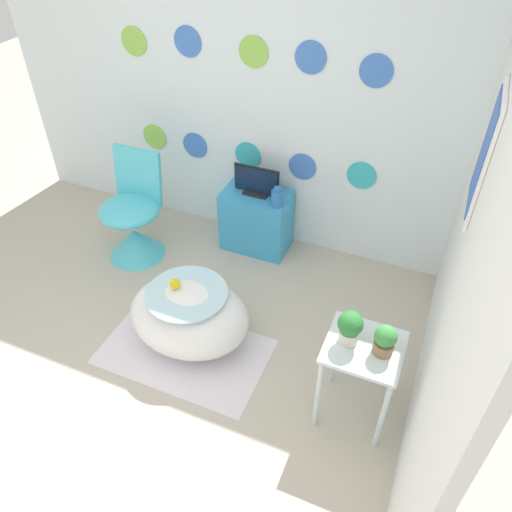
{
  "coord_description": "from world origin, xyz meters",
  "views": [
    {
      "loc": [
        1.43,
        -1.13,
        2.65
      ],
      "look_at": [
        0.52,
        1.02,
        0.7
      ],
      "focal_mm": 35.0,
      "sensor_mm": 36.0,
      "label": 1
    }
  ],
  "objects_px": {
    "chair": "(133,225)",
    "vase": "(277,198)",
    "bathtub": "(189,315)",
    "potted_plant_left": "(350,327)",
    "tv": "(256,182)",
    "potted_plant_right": "(385,340)"
  },
  "relations": [
    {
      "from": "tv",
      "to": "potted_plant_right",
      "type": "relative_size",
      "value": 2.04
    },
    {
      "from": "vase",
      "to": "potted_plant_left",
      "type": "relative_size",
      "value": 0.78
    },
    {
      "from": "tv",
      "to": "vase",
      "type": "xyz_separation_m",
      "value": [
        0.21,
        -0.09,
        -0.03
      ]
    },
    {
      "from": "vase",
      "to": "chair",
      "type": "bearing_deg",
      "value": -160.4
    },
    {
      "from": "vase",
      "to": "potted_plant_right",
      "type": "relative_size",
      "value": 0.88
    },
    {
      "from": "tv",
      "to": "potted_plant_right",
      "type": "bearing_deg",
      "value": -45.44
    },
    {
      "from": "vase",
      "to": "potted_plant_right",
      "type": "bearing_deg",
      "value": -48.52
    },
    {
      "from": "tv",
      "to": "potted_plant_right",
      "type": "distance_m",
      "value": 1.77
    },
    {
      "from": "chair",
      "to": "vase",
      "type": "distance_m",
      "value": 1.18
    },
    {
      "from": "chair",
      "to": "potted_plant_right",
      "type": "bearing_deg",
      "value": -20.4
    },
    {
      "from": "chair",
      "to": "potted_plant_left",
      "type": "xyz_separation_m",
      "value": [
        1.93,
        -0.79,
        0.43
      ]
    },
    {
      "from": "chair",
      "to": "vase",
      "type": "bearing_deg",
      "value": 19.6
    },
    {
      "from": "tv",
      "to": "potted_plant_left",
      "type": "relative_size",
      "value": 1.81
    },
    {
      "from": "potted_plant_left",
      "to": "potted_plant_right",
      "type": "distance_m",
      "value": 0.19
    },
    {
      "from": "chair",
      "to": "potted_plant_right",
      "type": "height_order",
      "value": "chair"
    },
    {
      "from": "chair",
      "to": "tv",
      "type": "xyz_separation_m",
      "value": [
        0.87,
        0.48,
        0.34
      ]
    },
    {
      "from": "tv",
      "to": "vase",
      "type": "height_order",
      "value": "tv"
    },
    {
      "from": "potted_plant_right",
      "to": "tv",
      "type": "bearing_deg",
      "value": 134.56
    },
    {
      "from": "potted_plant_left",
      "to": "tv",
      "type": "bearing_deg",
      "value": 129.97
    },
    {
      "from": "bathtub",
      "to": "potted_plant_left",
      "type": "bearing_deg",
      "value": -7.21
    },
    {
      "from": "potted_plant_right",
      "to": "vase",
      "type": "bearing_deg",
      "value": 131.48
    },
    {
      "from": "bathtub",
      "to": "potted_plant_left",
      "type": "distance_m",
      "value": 1.18
    }
  ]
}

